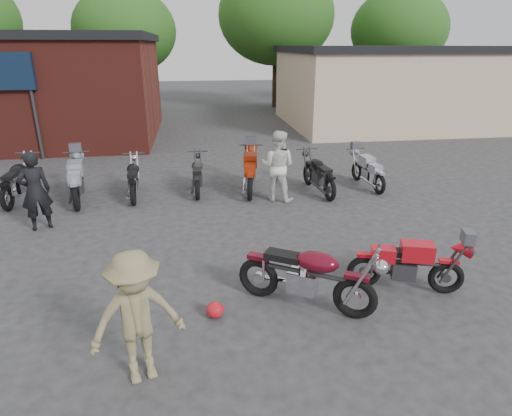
{
  "coord_description": "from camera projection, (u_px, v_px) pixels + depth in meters",
  "views": [
    {
      "loc": [
        -1.34,
        -5.93,
        3.82
      ],
      "look_at": [
        -0.23,
        1.61,
        0.9
      ],
      "focal_mm": 30.0,
      "sensor_mm": 36.0,
      "label": 1
    }
  ],
  "objects": [
    {
      "name": "ground",
      "position": [
        284.0,
        293.0,
        7.03
      ],
      "size": [
        90.0,
        90.0,
        0.0
      ],
      "primitive_type": "plane",
      "color": "#2D2D2F"
    },
    {
      "name": "brick_building",
      "position": [
        8.0,
        91.0,
        18.02
      ],
      "size": [
        12.0,
        8.0,
        4.0
      ],
      "primitive_type": "cube",
      "color": "maroon",
      "rests_on": "ground"
    },
    {
      "name": "stucco_building",
      "position": [
        389.0,
        89.0,
        21.42
      ],
      "size": [
        10.0,
        8.0,
        3.5
      ],
      "primitive_type": "cube",
      "color": "tan",
      "rests_on": "ground"
    },
    {
      "name": "tree_1",
      "position": [
        127.0,
        47.0,
        25.35
      ],
      "size": [
        5.92,
        5.92,
        7.4
      ],
      "primitive_type": null,
      "color": "#234A13",
      "rests_on": "ground"
    },
    {
      "name": "tree_2",
      "position": [
        276.0,
        35.0,
        26.32
      ],
      "size": [
        7.04,
        7.04,
        8.8
      ],
      "primitive_type": null,
      "color": "#234A13",
      "rests_on": "ground"
    },
    {
      "name": "tree_3",
      "position": [
        397.0,
        45.0,
        27.63
      ],
      "size": [
        6.08,
        6.08,
        7.6
      ],
      "primitive_type": null,
      "color": "#234A13",
      "rests_on": "ground"
    },
    {
      "name": "vintage_motorcycle",
      "position": [
        308.0,
        272.0,
        6.44
      ],
      "size": [
        2.17,
        1.69,
        1.23
      ],
      "primitive_type": null,
      "rotation": [
        0.0,
        0.0,
        -0.54
      ],
      "color": "#5C0B19",
      "rests_on": "ground"
    },
    {
      "name": "sportbike",
      "position": [
        409.0,
        262.0,
        6.93
      ],
      "size": [
        1.89,
        1.1,
        1.04
      ],
      "primitive_type": null,
      "rotation": [
        0.0,
        0.0,
        -0.3
      ],
      "color": "red",
      "rests_on": "ground"
    },
    {
      "name": "helmet",
      "position": [
        215.0,
        310.0,
        6.37
      ],
      "size": [
        0.35,
        0.35,
        0.24
      ],
      "primitive_type": "ellipsoid",
      "rotation": [
        0.0,
        0.0,
        0.4
      ],
      "color": "red",
      "rests_on": "ground"
    },
    {
      "name": "person_dark",
      "position": [
        35.0,
        191.0,
        9.18
      ],
      "size": [
        0.76,
        0.65,
        1.75
      ],
      "primitive_type": "imported",
      "rotation": [
        0.0,
        0.0,
        3.58
      ],
      "color": "black",
      "rests_on": "ground"
    },
    {
      "name": "person_light",
      "position": [
        278.0,
        166.0,
        10.94
      ],
      "size": [
        1.1,
        1.02,
        1.82
      ],
      "primitive_type": "imported",
      "rotation": [
        0.0,
        0.0,
        2.67
      ],
      "color": "silver",
      "rests_on": "ground"
    },
    {
      "name": "person_tan",
      "position": [
        137.0,
        318.0,
        4.95
      ],
      "size": [
        1.24,
        0.94,
        1.71
      ],
      "primitive_type": "imported",
      "rotation": [
        0.0,
        0.0,
        0.31
      ],
      "color": "olive",
      "rests_on": "ground"
    },
    {
      "name": "row_bike_0",
      "position": [
        18.0,
        178.0,
        11.03
      ],
      "size": [
        0.72,
        2.05,
        1.18
      ],
      "primitive_type": null,
      "rotation": [
        0.0,
        0.0,
        1.54
      ],
      "color": "black",
      "rests_on": "ground"
    },
    {
      "name": "row_bike_1",
      "position": [
        77.0,
        178.0,
        11.0
      ],
      "size": [
        1.04,
        2.18,
        1.21
      ],
      "primitive_type": null,
      "rotation": [
        0.0,
        0.0,
        1.74
      ],
      "color": "#9499A2",
      "rests_on": "ground"
    },
    {
      "name": "row_bike_2",
      "position": [
        134.0,
        177.0,
        11.32
      ],
      "size": [
        0.75,
        1.93,
        1.1
      ],
      "primitive_type": null,
      "rotation": [
        0.0,
        0.0,
        1.64
      ],
      "color": "black",
      "rests_on": "ground"
    },
    {
      "name": "row_bike_3",
      "position": [
        198.0,
        173.0,
        11.71
      ],
      "size": [
        0.68,
        1.86,
        1.06
      ],
      "primitive_type": null,
      "rotation": [
        0.0,
        0.0,
        1.53
      ],
      "color": "#252528",
      "rests_on": "ground"
    },
    {
      "name": "row_bike_4",
      "position": [
        250.0,
        169.0,
        11.74
      ],
      "size": [
        1.0,
        2.19,
        1.23
      ],
      "primitive_type": null,
      "rotation": [
        0.0,
        0.0,
        1.42
      ],
      "color": "#A5290D",
      "rests_on": "ground"
    },
    {
      "name": "row_bike_5",
      "position": [
        318.0,
        172.0,
        11.65
      ],
      "size": [
        0.9,
        2.05,
        1.15
      ],
      "primitive_type": null,
      "rotation": [
        0.0,
        0.0,
        1.7
      ],
      "color": "black",
      "rests_on": "ground"
    },
    {
      "name": "row_bike_6",
      "position": [
        368.0,
        169.0,
        12.11
      ],
      "size": [
        0.78,
        1.86,
        1.05
      ],
      "primitive_type": null,
      "rotation": [
        0.0,
        0.0,
        1.68
      ],
      "color": "#9696A4",
      "rests_on": "ground"
    }
  ]
}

